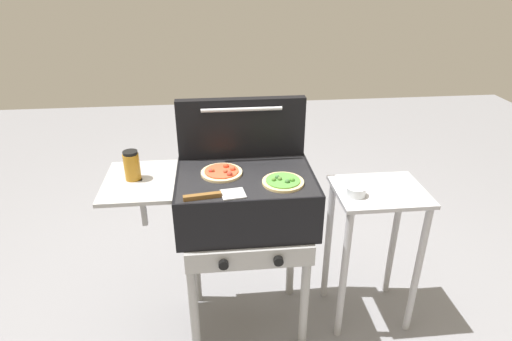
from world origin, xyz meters
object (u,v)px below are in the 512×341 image
object	(u,v)px
grill	(243,202)
spatula	(215,195)
pizza_veggie	(283,181)
pizza_pepperoni	(222,172)
prep_table	(374,229)
topping_bowl_near	(356,192)
sauce_jar	(132,165)

from	to	relation	value
grill	spatula	world-z (taller)	spatula
pizza_veggie	pizza_pepperoni	xyz separation A→B (m)	(-0.27, 0.12, 0.00)
prep_table	topping_bowl_near	distance (m)	0.29
sauce_jar	prep_table	bearing A→B (deg)	-0.68
pizza_veggie	sauce_jar	size ratio (longest dim) A/B	1.37
spatula	topping_bowl_near	distance (m)	0.69
pizza_pepperoni	sauce_jar	bearing A→B (deg)	-178.97
grill	pizza_pepperoni	bearing A→B (deg)	164.62
pizza_pepperoni	prep_table	distance (m)	0.84
grill	pizza_veggie	bearing A→B (deg)	-28.95
pizza_veggie	sauce_jar	bearing A→B (deg)	170.26
prep_table	topping_bowl_near	xyz separation A→B (m)	(-0.14, -0.04, 0.25)
sauce_jar	prep_table	world-z (taller)	sauce_jar
pizza_veggie	topping_bowl_near	xyz separation A→B (m)	(0.36, 0.06, -0.10)
pizza_veggie	pizza_pepperoni	world-z (taller)	pizza_pepperoni
grill	sauce_jar	distance (m)	0.54
pizza_veggie	spatula	world-z (taller)	pizza_veggie
sauce_jar	topping_bowl_near	bearing A→B (deg)	-3.18
pizza_veggie	pizza_pepperoni	size ratio (longest dim) A/B	0.97
spatula	pizza_veggie	bearing A→B (deg)	16.55
prep_table	topping_bowl_near	world-z (taller)	topping_bowl_near
pizza_veggie	pizza_pepperoni	bearing A→B (deg)	155.45
grill	pizza_veggie	distance (m)	0.25
pizza_veggie	spatula	size ratio (longest dim) A/B	0.70
pizza_pepperoni	sauce_jar	world-z (taller)	sauce_jar
prep_table	pizza_veggie	bearing A→B (deg)	-168.61
grill	topping_bowl_near	xyz separation A→B (m)	(0.54, -0.04, 0.05)
grill	prep_table	world-z (taller)	grill
grill	prep_table	xyz separation A→B (m)	(0.67, 0.00, -0.20)
grill	prep_table	distance (m)	0.70
pizza_pepperoni	topping_bowl_near	world-z (taller)	pizza_pepperoni
spatula	prep_table	xyz separation A→B (m)	(0.80, 0.19, -0.35)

